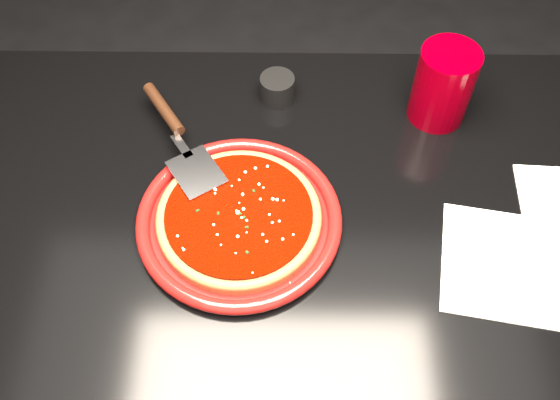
{
  "coord_description": "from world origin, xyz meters",
  "views": [
    {
      "loc": [
        -0.0,
        -0.47,
        1.54
      ],
      "look_at": [
        -0.01,
        0.06,
        0.77
      ],
      "focal_mm": 40.0,
      "sensor_mm": 36.0,
      "label": 1
    }
  ],
  "objects_px": {
    "plate": "(239,220)",
    "pizza_server": "(180,137)",
    "cup": "(443,85)",
    "table": "(283,339)",
    "ramekin": "(277,88)"
  },
  "relations": [
    {
      "from": "plate",
      "to": "ramekin",
      "type": "bearing_deg",
      "value": 78.49
    },
    {
      "from": "ramekin",
      "to": "cup",
      "type": "bearing_deg",
      "value": -7.23
    },
    {
      "from": "pizza_server",
      "to": "cup",
      "type": "relative_size",
      "value": 2.12
    },
    {
      "from": "table",
      "to": "plate",
      "type": "relative_size",
      "value": 3.93
    },
    {
      "from": "ramekin",
      "to": "table",
      "type": "bearing_deg",
      "value": -87.3
    },
    {
      "from": "plate",
      "to": "ramekin",
      "type": "xyz_separation_m",
      "value": [
        0.05,
        0.26,
        0.01
      ]
    },
    {
      "from": "table",
      "to": "pizza_server",
      "type": "xyz_separation_m",
      "value": [
        -0.16,
        0.16,
        0.41
      ]
    },
    {
      "from": "pizza_server",
      "to": "plate",
      "type": "bearing_deg",
      "value": -86.99
    },
    {
      "from": "plate",
      "to": "pizza_server",
      "type": "height_order",
      "value": "pizza_server"
    },
    {
      "from": "pizza_server",
      "to": "cup",
      "type": "height_order",
      "value": "cup"
    },
    {
      "from": "pizza_server",
      "to": "cup",
      "type": "xyz_separation_m",
      "value": [
        0.42,
        0.09,
        0.03
      ]
    },
    {
      "from": "cup",
      "to": "ramekin",
      "type": "relative_size",
      "value": 2.27
    },
    {
      "from": "table",
      "to": "ramekin",
      "type": "distance_m",
      "value": 0.49
    },
    {
      "from": "table",
      "to": "ramekin",
      "type": "xyz_separation_m",
      "value": [
        -0.01,
        0.29,
        0.4
      ]
    },
    {
      "from": "plate",
      "to": "ramekin",
      "type": "relative_size",
      "value": 5.2
    }
  ]
}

